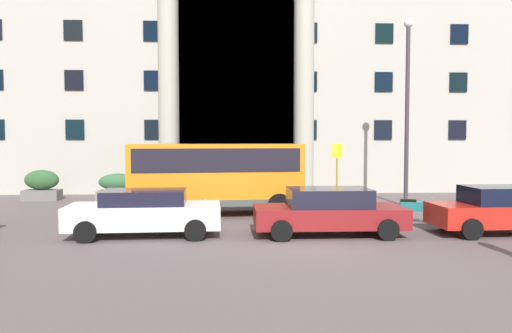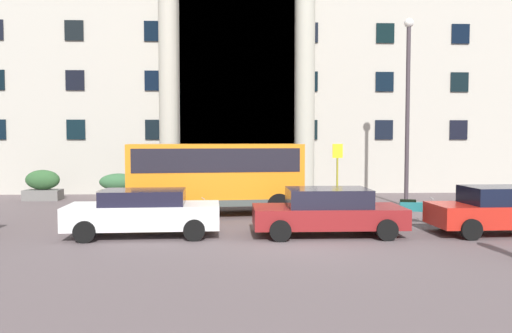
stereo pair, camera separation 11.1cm
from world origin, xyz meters
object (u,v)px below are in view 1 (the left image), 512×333
at_px(white_taxi_kerbside, 145,212).
at_px(scooter_by_planter, 412,210).
at_px(motorcycle_near_kerb, 186,211).
at_px(bus_stop_sign, 337,168).
at_px(hedge_planter_far_west, 214,185).
at_px(parked_coupe_end, 329,211).
at_px(lamppost_plaza_centre, 407,98).
at_px(hedge_planter_entrance_left, 118,187).
at_px(hedge_planter_entrance_right, 42,186).
at_px(orange_minibus, 215,173).
at_px(parked_sedan_far, 506,210).

bearing_deg(white_taxi_kerbside, scooter_by_planter, 9.90).
distance_m(scooter_by_planter, motorcycle_near_kerb, 7.77).
xyz_separation_m(bus_stop_sign, motorcycle_near_kerb, (-6.04, -4.26, -1.22)).
xyz_separation_m(hedge_planter_far_west, parked_coupe_end, (3.80, -9.41, 0.05)).
bearing_deg(lamppost_plaza_centre, hedge_planter_far_west, 160.61).
bearing_deg(bus_stop_sign, hedge_planter_entrance_left, 163.70).
bearing_deg(hedge_planter_entrance_right, lamppost_plaza_centre, -9.73).
bearing_deg(scooter_by_planter, orange_minibus, 174.25).
bearing_deg(scooter_by_planter, hedge_planter_entrance_left, 160.98).
bearing_deg(hedge_planter_far_west, scooter_by_planter, -46.21).
relative_size(white_taxi_kerbside, lamppost_plaza_centre, 0.57).
xyz_separation_m(orange_minibus, motorcycle_near_kerb, (-0.92, -2.25, -1.17)).
bearing_deg(hedge_planter_entrance_left, hedge_planter_entrance_right, 178.69).
xyz_separation_m(white_taxi_kerbside, lamppost_plaza_centre, (10.15, 6.39, 3.93)).
distance_m(white_taxi_kerbside, parked_coupe_end, 5.53).
xyz_separation_m(hedge_planter_entrance_left, parked_sedan_far, (13.81, -9.25, 0.13)).
distance_m(hedge_planter_entrance_left, hedge_planter_far_west, 4.55).
relative_size(orange_minibus, hedge_planter_far_west, 4.12).
height_order(bus_stop_sign, parked_sedan_far, bus_stop_sign).
bearing_deg(motorcycle_near_kerb, lamppost_plaza_centre, 12.30).
height_order(hedge_planter_entrance_right, hedge_planter_far_west, hedge_planter_entrance_right).
bearing_deg(hedge_planter_far_west, bus_stop_sign, -30.04).
height_order(hedge_planter_entrance_right, white_taxi_kerbside, hedge_planter_entrance_right).
bearing_deg(hedge_planter_entrance_left, lamppost_plaza_centre, -12.00).
bearing_deg(hedge_planter_far_west, hedge_planter_entrance_right, -179.12).
height_order(white_taxi_kerbside, parked_coupe_end, parked_coupe_end).
distance_m(bus_stop_sign, hedge_planter_entrance_left, 10.38).
height_order(bus_stop_sign, hedge_planter_entrance_right, bus_stop_sign).
height_order(bus_stop_sign, white_taxi_kerbside, bus_stop_sign).
bearing_deg(parked_coupe_end, orange_minibus, 129.34).
bearing_deg(orange_minibus, hedge_planter_far_west, 86.22).
bearing_deg(scooter_by_planter, motorcycle_near_kerb, -167.57).
height_order(bus_stop_sign, parked_coupe_end, bus_stop_sign).
bearing_deg(lamppost_plaza_centre, hedge_planter_entrance_right, 170.27).
distance_m(white_taxi_kerbside, lamppost_plaza_centre, 12.62).
bearing_deg(orange_minibus, white_taxi_kerbside, -121.53).
bearing_deg(white_taxi_kerbside, orange_minibus, 62.45).
height_order(orange_minibus, motorcycle_near_kerb, orange_minibus).
bearing_deg(lamppost_plaza_centre, parked_sedan_far, -82.55).
distance_m(hedge_planter_entrance_left, scooter_by_planter, 13.69).
xyz_separation_m(hedge_planter_entrance_right, motorcycle_near_kerb, (7.47, -7.24, -0.25)).
bearing_deg(parked_sedan_far, parked_coupe_end, 177.72).
height_order(hedge_planter_far_west, motorcycle_near_kerb, hedge_planter_far_west).
xyz_separation_m(orange_minibus, parked_coupe_end, (3.56, -4.29, -0.90)).
bearing_deg(motorcycle_near_kerb, bus_stop_sign, 21.65).
distance_m(bus_stop_sign, hedge_planter_entrance_right, 13.87).
distance_m(bus_stop_sign, motorcycle_near_kerb, 7.49).
distance_m(hedge_planter_entrance_left, white_taxi_kerbside, 9.57).
xyz_separation_m(bus_stop_sign, hedge_planter_entrance_right, (-13.51, 2.98, -0.97)).
bearing_deg(bus_stop_sign, white_taxi_kerbside, -138.67).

